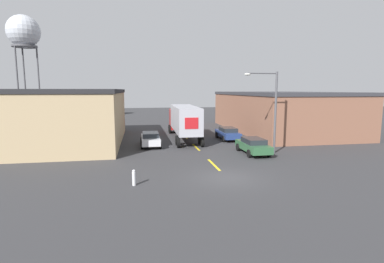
% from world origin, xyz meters
% --- Properties ---
extents(ground_plane, '(160.00, 160.00, 0.00)m').
position_xyz_m(ground_plane, '(0.00, 0.00, 0.00)').
color(ground_plane, '#333335').
extents(road_centerline, '(0.20, 18.27, 0.01)m').
position_xyz_m(road_centerline, '(0.00, 10.92, 0.00)').
color(road_centerline, yellow).
rests_on(road_centerline, ground_plane).
extents(warehouse_left, '(9.77, 18.64, 5.84)m').
position_xyz_m(warehouse_left, '(-12.41, 15.96, 2.93)').
color(warehouse_left, tan).
rests_on(warehouse_left, ground_plane).
extents(warehouse_right, '(12.80, 23.10, 5.48)m').
position_xyz_m(warehouse_right, '(13.93, 21.09, 2.74)').
color(warehouse_right, brown).
rests_on(warehouse_right, ground_plane).
extents(semi_truck, '(2.99, 13.16, 3.93)m').
position_xyz_m(semi_truck, '(-0.45, 16.45, 2.35)').
color(semi_truck, '#B21919').
rests_on(semi_truck, ground_plane).
extents(parked_car_left_far, '(2.04, 4.77, 1.45)m').
position_xyz_m(parked_car_left_far, '(-4.52, 12.32, 0.78)').
color(parked_car_left_far, silver).
rests_on(parked_car_left_far, ground_plane).
extents(parked_car_right_mid, '(2.04, 4.77, 1.45)m').
position_xyz_m(parked_car_right_mid, '(4.52, 14.79, 0.78)').
color(parked_car_right_mid, navy).
rests_on(parked_car_right_mid, ground_plane).
extents(parked_car_right_near, '(2.04, 4.77, 1.45)m').
position_xyz_m(parked_car_right_near, '(4.52, 6.91, 0.78)').
color(parked_car_right_near, '#2D5B38').
rests_on(parked_car_right_near, ground_plane).
extents(water_tower, '(5.58, 5.58, 18.75)m').
position_xyz_m(water_tower, '(-25.22, 40.28, 15.72)').
color(water_tower, '#47474C').
rests_on(water_tower, ground_plane).
extents(street_lamp, '(3.12, 0.32, 7.36)m').
position_xyz_m(street_lamp, '(6.10, 6.81, 4.37)').
color(street_lamp, '#4C4C51').
rests_on(street_lamp, ground_plane).
extents(fire_hydrant, '(0.22, 0.22, 0.99)m').
position_xyz_m(fire_hydrant, '(-6.03, -0.50, 0.49)').
color(fire_hydrant, silver).
rests_on(fire_hydrant, ground_plane).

